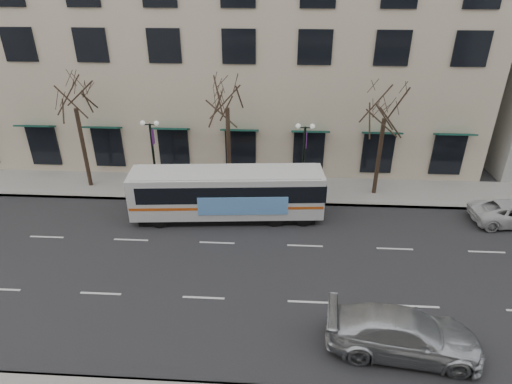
# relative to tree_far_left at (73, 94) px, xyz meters

# --- Properties ---
(ground) EXTENTS (160.00, 160.00, 0.00)m
(ground) POSITION_rel_tree_far_left_xyz_m (10.00, -8.80, -6.70)
(ground) COLOR black
(ground) RESTS_ON ground
(sidewalk_far) EXTENTS (80.00, 4.00, 0.15)m
(sidewalk_far) POSITION_rel_tree_far_left_xyz_m (15.00, 0.20, -6.62)
(sidewalk_far) COLOR gray
(sidewalk_far) RESTS_ON ground
(tree_far_left) EXTENTS (3.60, 3.60, 8.34)m
(tree_far_left) POSITION_rel_tree_far_left_xyz_m (0.00, 0.00, 0.00)
(tree_far_left) COLOR black
(tree_far_left) RESTS_ON ground
(tree_far_mid) EXTENTS (3.60, 3.60, 8.55)m
(tree_far_mid) POSITION_rel_tree_far_left_xyz_m (10.00, 0.00, 0.21)
(tree_far_mid) COLOR black
(tree_far_mid) RESTS_ON ground
(tree_far_right) EXTENTS (3.60, 3.60, 8.06)m
(tree_far_right) POSITION_rel_tree_far_left_xyz_m (20.00, 0.00, -0.28)
(tree_far_right) COLOR black
(tree_far_right) RESTS_ON ground
(lamp_post_left) EXTENTS (1.22, 0.45, 5.21)m
(lamp_post_left) POSITION_rel_tree_far_left_xyz_m (5.01, -0.60, -3.75)
(lamp_post_left) COLOR black
(lamp_post_left) RESTS_ON ground
(lamp_post_right) EXTENTS (1.22, 0.45, 5.21)m
(lamp_post_right) POSITION_rel_tree_far_left_xyz_m (15.01, -0.60, -3.75)
(lamp_post_right) COLOR black
(lamp_post_right) RESTS_ON ground
(city_bus) EXTENTS (11.83, 3.48, 3.16)m
(city_bus) POSITION_rel_tree_far_left_xyz_m (10.37, -3.61, -4.97)
(city_bus) COLOR silver
(city_bus) RESTS_ON ground
(silver_car) EXTENTS (6.40, 3.16, 1.79)m
(silver_car) POSITION_rel_tree_far_left_xyz_m (18.60, -13.70, -5.80)
(silver_car) COLOR #B5B9BE
(silver_car) RESTS_ON ground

